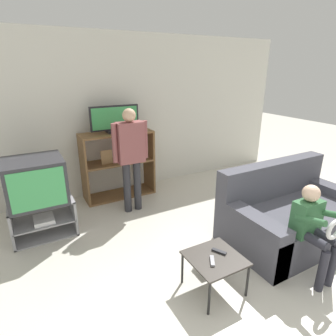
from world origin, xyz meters
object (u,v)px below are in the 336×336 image
remote_control_black (219,251)px  remote_control_white (212,261)px  snack_table (215,261)px  person_seated_child (313,225)px  couch (290,216)px  television_main (36,181)px  television_flat (115,120)px  person_standing_adult (131,151)px  tv_stand (44,218)px  media_shelf (118,164)px

remote_control_black → remote_control_white: size_ratio=1.00×
snack_table → remote_control_white: remote_control_white is taller
snack_table → remote_control_black: size_ratio=3.42×
person_seated_child → couch: bearing=53.0°
television_main → television_flat: bearing=27.7°
television_flat → remote_control_black: bearing=-86.4°
television_flat → person_seated_child: size_ratio=0.79×
television_main → person_standing_adult: size_ratio=0.44×
television_main → person_standing_adult: 1.29m
tv_stand → snack_table: (1.33, -1.83, 0.10)m
remote_control_white → couch: bearing=45.0°
television_flat → remote_control_white: bearing=-89.7°
tv_stand → person_seated_child: person_seated_child is taller
media_shelf → television_flat: (-0.01, -0.00, 0.73)m
remote_control_white → person_seated_child: 1.09m
television_main → remote_control_black: bearing=-51.6°
person_standing_adult → person_seated_child: person_standing_adult is taller
remote_control_black → person_seated_child: 0.98m
snack_table → person_seated_child: 1.05m
television_main → media_shelf: (1.28, 0.67, -0.20)m
tv_stand → media_shelf: (1.26, 0.68, 0.32)m
remote_control_black → couch: couch is taller
television_main → snack_table: (1.35, -1.84, -0.42)m
remote_control_black → person_seated_child: size_ratio=0.15×
television_flat → remote_control_white: television_flat is taller
person_seated_child → television_main: bearing=137.4°
television_main → person_seated_child: (2.32, -2.13, -0.16)m
television_main → media_shelf: 1.45m
television_flat → snack_table: television_flat is taller
television_flat → person_seated_child: television_flat is taller
television_flat → tv_stand: bearing=-151.5°
remote_control_white → person_standing_adult: size_ratio=0.09×
media_shelf → couch: size_ratio=0.67×
television_main → snack_table: 2.32m
television_flat → snack_table: bearing=-88.3°
remote_control_black → person_standing_adult: 1.96m
media_shelf → snack_table: bearing=-88.4°
snack_table → television_main: bearing=126.1°
remote_control_black → person_standing_adult: person_standing_adult is taller
tv_stand → remote_control_black: (1.41, -1.79, 0.15)m
snack_table → couch: 1.44m
media_shelf → person_seated_child: (1.05, -2.80, 0.03)m
tv_stand → person_seated_child: (2.31, -2.12, 0.36)m
remote_control_white → television_main: bearing=157.0°
couch → person_seated_child: bearing=-127.0°
couch → television_flat: bearing=123.7°
tv_stand → remote_control_black: size_ratio=5.30×
television_main → person_seated_child: bearing=-42.6°
media_shelf → couch: media_shelf is taller
person_standing_adult → television_flat: bearing=91.1°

